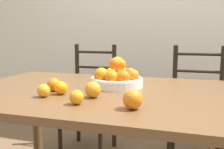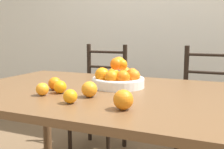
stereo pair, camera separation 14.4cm
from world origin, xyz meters
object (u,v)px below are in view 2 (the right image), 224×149
(orange_loose_0, at_px, (42,89))
(orange_loose_2, at_px, (60,87))
(orange_loose_4, at_px, (123,100))
(orange_loose_3, at_px, (55,84))
(orange_loose_5, at_px, (89,89))
(chair_right, at_px, (207,111))
(chair_left, at_px, (100,100))
(fruit_bowl, at_px, (118,78))
(orange_loose_1, at_px, (70,96))

(orange_loose_0, bearing_deg, orange_loose_2, 55.64)
(orange_loose_4, bearing_deg, orange_loose_2, 159.52)
(orange_loose_0, xyz_separation_m, orange_loose_4, (0.46, -0.08, 0.01))
(orange_loose_3, distance_m, orange_loose_5, 0.27)
(chair_right, bearing_deg, chair_left, -179.98)
(fruit_bowl, distance_m, orange_loose_3, 0.36)
(chair_right, bearing_deg, orange_loose_4, -103.33)
(fruit_bowl, xyz_separation_m, orange_loose_0, (-0.27, -0.35, -0.02))
(orange_loose_3, distance_m, orange_loose_4, 0.53)
(orange_loose_0, height_order, chair_right, chair_right)
(chair_left, bearing_deg, orange_loose_5, -65.29)
(orange_loose_3, height_order, chair_right, chair_right)
(orange_loose_1, height_order, chair_left, chair_left)
(orange_loose_4, bearing_deg, chair_left, 120.01)
(fruit_bowl, distance_m, orange_loose_4, 0.47)
(orange_loose_0, height_order, orange_loose_1, same)
(orange_loose_1, xyz_separation_m, orange_loose_5, (0.02, 0.14, 0.01))
(orange_loose_3, bearing_deg, orange_loose_2, -37.99)
(orange_loose_3, bearing_deg, chair_left, 100.61)
(orange_loose_2, bearing_deg, orange_loose_5, -4.87)
(orange_loose_2, relative_size, orange_loose_4, 0.81)
(fruit_bowl, xyz_separation_m, chair_right, (0.47, 0.72, -0.34))
(orange_loose_2, relative_size, chair_right, 0.07)
(orange_loose_0, relative_size, orange_loose_5, 0.82)
(chair_left, height_order, chair_right, same)
(orange_loose_2, bearing_deg, orange_loose_0, -124.36)
(fruit_bowl, height_order, chair_right, chair_right)
(orange_loose_2, bearing_deg, orange_loose_3, 142.01)
(fruit_bowl, distance_m, orange_loose_5, 0.29)
(orange_loose_4, bearing_deg, chair_right, 76.65)
(orange_loose_1, xyz_separation_m, orange_loose_2, (-0.16, 0.15, 0.00))
(fruit_bowl, height_order, chair_left, chair_left)
(fruit_bowl, height_order, orange_loose_4, fruit_bowl)
(fruit_bowl, relative_size, chair_right, 0.31)
(fruit_bowl, xyz_separation_m, orange_loose_4, (0.20, -0.43, -0.01))
(fruit_bowl, height_order, orange_loose_1, fruit_bowl)
(orange_loose_3, xyz_separation_m, orange_loose_4, (0.49, -0.21, 0.01))
(orange_loose_5, bearing_deg, chair_right, 63.51)
(chair_right, bearing_deg, orange_loose_3, -129.11)
(orange_loose_1, height_order, chair_right, chair_right)
(orange_loose_1, bearing_deg, orange_loose_5, 81.11)
(orange_loose_0, xyz_separation_m, orange_loose_2, (0.05, 0.08, 0.00))
(fruit_bowl, xyz_separation_m, orange_loose_2, (-0.21, -0.27, -0.02))
(orange_loose_0, distance_m, orange_loose_2, 0.09)
(orange_loose_4, distance_m, orange_loose_5, 0.27)
(orange_loose_2, distance_m, chair_right, 1.24)
(orange_loose_0, distance_m, chair_right, 1.34)
(orange_loose_1, distance_m, chair_right, 1.30)
(orange_loose_0, distance_m, orange_loose_3, 0.14)
(orange_loose_2, bearing_deg, orange_loose_4, -20.48)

